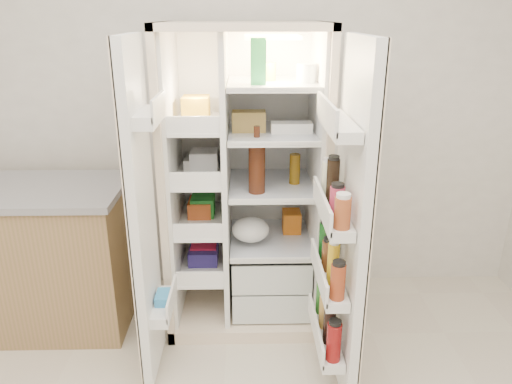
{
  "coord_description": "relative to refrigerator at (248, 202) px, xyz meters",
  "views": [
    {
      "loc": [
        0.12,
        -1.13,
        1.84
      ],
      "look_at": [
        0.18,
        1.25,
        0.96
      ],
      "focal_mm": 34.0,
      "sensor_mm": 36.0,
      "label": 1
    }
  ],
  "objects": [
    {
      "name": "freezer_door",
      "position": [
        -0.51,
        -0.6,
        0.15
      ],
      "size": [
        0.15,
        0.4,
        1.72
      ],
      "color": "white",
      "rests_on": "floor"
    },
    {
      "name": "kitchen_counter",
      "position": [
        -1.35,
        -0.12,
        -0.29
      ],
      "size": [
        1.24,
        0.66,
        0.9
      ],
      "color": "#936E49",
      "rests_on": "floor"
    },
    {
      "name": "wall_back",
      "position": [
        -0.13,
        0.35,
        0.6
      ],
      "size": [
        4.0,
        0.02,
        2.7
      ],
      "primitive_type": "cube",
      "color": "silver",
      "rests_on": "floor"
    },
    {
      "name": "refrigerator",
      "position": [
        0.0,
        0.0,
        0.0
      ],
      "size": [
        0.92,
        0.7,
        1.8
      ],
      "color": "beige",
      "rests_on": "floor"
    },
    {
      "name": "fridge_door",
      "position": [
        0.47,
        -0.69,
        0.12
      ],
      "size": [
        0.17,
        0.58,
        1.72
      ],
      "color": "white",
      "rests_on": "floor"
    }
  ]
}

